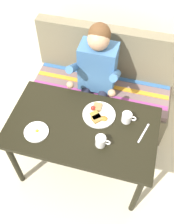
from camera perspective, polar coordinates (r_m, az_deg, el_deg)
name	(u,v)px	position (r m, az deg, el deg)	size (l,w,h in m)	color
ground_plane	(83,166)	(2.71, -0.85, -11.76)	(8.00, 8.00, 0.00)	beige
table	(82,131)	(2.14, -1.06, -4.26)	(1.20, 0.70, 0.73)	black
couch	(102,90)	(2.85, 3.25, 4.74)	(1.44, 0.56, 1.00)	#6E664E
person	(96,73)	(2.44, 1.97, 8.43)	(0.45, 0.61, 1.21)	#3C6898
plate_breakfast	(98,114)	(2.12, 2.52, -0.51)	(0.27, 0.27, 0.05)	white
plate_eggs	(36,132)	(2.07, -11.04, -4.25)	(0.19, 0.19, 0.04)	white
coffee_mug	(101,141)	(1.94, 3.07, -6.37)	(0.12, 0.08, 0.09)	white
coffee_mug_second	(127,117)	(2.09, 8.76, -1.17)	(0.12, 0.08, 0.09)	white
knife	(144,133)	(2.08, 12.28, -4.54)	(0.01, 0.20, 0.01)	silver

